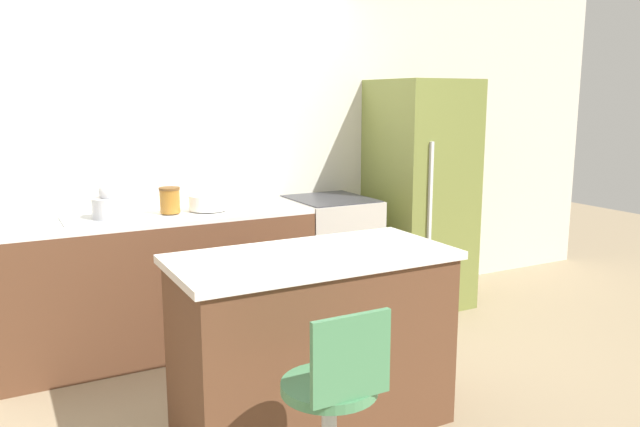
{
  "coord_description": "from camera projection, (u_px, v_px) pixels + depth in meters",
  "views": [
    {
      "loc": [
        -1.23,
        -3.67,
        1.67
      ],
      "look_at": [
        0.54,
        -0.35,
        0.96
      ],
      "focal_mm": 35.0,
      "sensor_mm": 36.0,
      "label": 1
    }
  ],
  "objects": [
    {
      "name": "refrigerator",
      "position": [
        420.0,
        194.0,
        4.99
      ],
      "size": [
        0.67,
        0.74,
        1.8
      ],
      "color": "olive",
      "rests_on": "ground_plane"
    },
    {
      "name": "kitchen_island",
      "position": [
        313.0,
        341.0,
        3.12
      ],
      "size": [
        1.38,
        0.67,
        0.92
      ],
      "color": "brown",
      "rests_on": "ground_plane"
    },
    {
      "name": "kettle",
      "position": [
        108.0,
        205.0,
        3.86
      ],
      "size": [
        0.2,
        0.2,
        0.22
      ],
      "color": "silver",
      "rests_on": "back_counter"
    },
    {
      "name": "back_counter",
      "position": [
        159.0,
        282.0,
        4.13
      ],
      "size": [
        2.0,
        0.64,
        0.92
      ],
      "color": "brown",
      "rests_on": "ground_plane"
    },
    {
      "name": "wall_back",
      "position": [
        183.0,
        149.0,
        4.41
      ],
      "size": [
        8.0,
        0.06,
        2.6
      ],
      "color": "beige",
      "rests_on": "ground_plane"
    },
    {
      "name": "mixing_bowl",
      "position": [
        208.0,
        202.0,
        4.16
      ],
      "size": [
        0.26,
        0.26,
        0.1
      ],
      "color": "white",
      "rests_on": "back_counter"
    },
    {
      "name": "ground_plane",
      "position": [
        221.0,
        357.0,
        4.05
      ],
      "size": [
        14.0,
        14.0,
        0.0
      ],
      "primitive_type": "plane",
      "color": "#998466"
    },
    {
      "name": "oven_range",
      "position": [
        330.0,
        258.0,
        4.73
      ],
      "size": [
        0.58,
        0.65,
        0.92
      ],
      "color": "#B7B2A8",
      "rests_on": "ground_plane"
    },
    {
      "name": "stool_chair",
      "position": [
        333.0,
        422.0,
        2.38
      ],
      "size": [
        0.38,
        0.38,
        0.91
      ],
      "color": "#B7B7BC",
      "rests_on": "ground_plane"
    },
    {
      "name": "canister_jar",
      "position": [
        170.0,
        200.0,
        4.04
      ],
      "size": [
        0.14,
        0.14,
        0.17
      ],
      "color": "#9E6623",
      "rests_on": "back_counter"
    }
  ]
}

